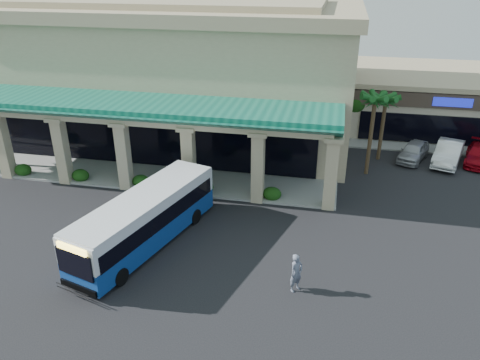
% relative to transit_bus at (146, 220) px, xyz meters
% --- Properties ---
extents(ground, '(110.00, 110.00, 0.00)m').
position_rel_transit_bus_xyz_m(ground, '(3.49, 1.00, -1.47)').
color(ground, black).
extents(main_building, '(30.80, 14.80, 11.35)m').
position_rel_transit_bus_xyz_m(main_building, '(-4.51, 17.00, 4.21)').
color(main_building, '#C0AE89').
rests_on(main_building, ground).
extents(arcade, '(30.00, 6.20, 5.70)m').
position_rel_transit_bus_xyz_m(arcade, '(-4.51, 7.80, 1.38)').
color(arcade, '#0F5B4A').
rests_on(arcade, ground).
extents(strip_mall, '(22.50, 12.50, 4.90)m').
position_rel_transit_bus_xyz_m(strip_mall, '(21.49, 25.00, 0.98)').
color(strip_mall, beige).
rests_on(strip_mall, ground).
extents(palm_0, '(2.40, 2.40, 6.60)m').
position_rel_transit_bus_xyz_m(palm_0, '(11.99, 12.00, 1.83)').
color(palm_0, '#134A19').
rests_on(palm_0, ground).
extents(palm_1, '(2.40, 2.40, 5.80)m').
position_rel_transit_bus_xyz_m(palm_1, '(12.99, 15.00, 1.43)').
color(palm_1, '#134A19').
rests_on(palm_1, ground).
extents(broadleaf_tree, '(2.60, 2.60, 4.81)m').
position_rel_transit_bus_xyz_m(broadleaf_tree, '(10.99, 20.00, 0.94)').
color(broadleaf_tree, '#143A0D').
rests_on(broadleaf_tree, ground).
extents(transit_bus, '(5.23, 10.76, 2.93)m').
position_rel_transit_bus_xyz_m(transit_bus, '(0.00, 0.00, 0.00)').
color(transit_bus, navy).
rests_on(transit_bus, ground).
extents(pedestrian, '(0.80, 0.84, 1.94)m').
position_rel_transit_bus_xyz_m(pedestrian, '(8.31, -2.27, -0.50)').
color(pedestrian, slate).
rests_on(pedestrian, ground).
extents(car_silver, '(3.09, 4.44, 1.40)m').
position_rel_transit_bus_xyz_m(car_silver, '(15.58, 15.38, -0.76)').
color(car_silver, '#A0A1A7').
rests_on(car_silver, ground).
extents(car_white, '(3.20, 5.31, 1.65)m').
position_rel_transit_bus_xyz_m(car_white, '(18.08, 15.33, -0.64)').
color(car_white, white).
rests_on(car_white, ground).
extents(car_red, '(3.07, 4.92, 1.33)m').
position_rel_transit_bus_xyz_m(car_red, '(20.41, 15.80, -0.80)').
color(car_red, maroon).
rests_on(car_red, ground).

